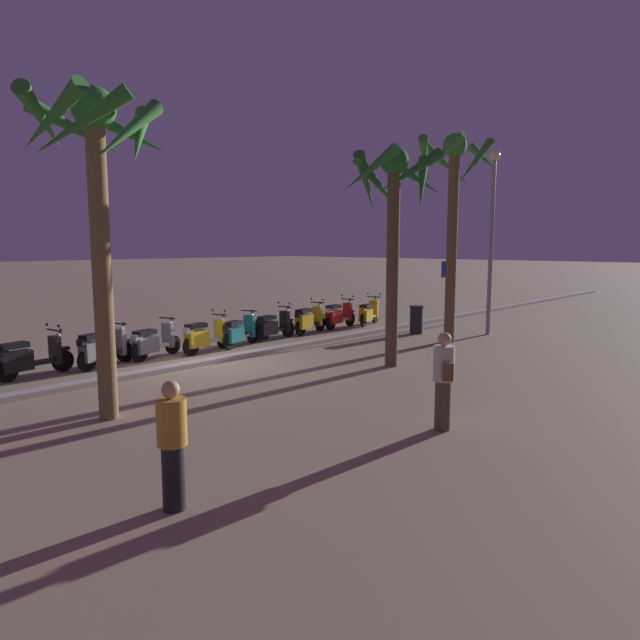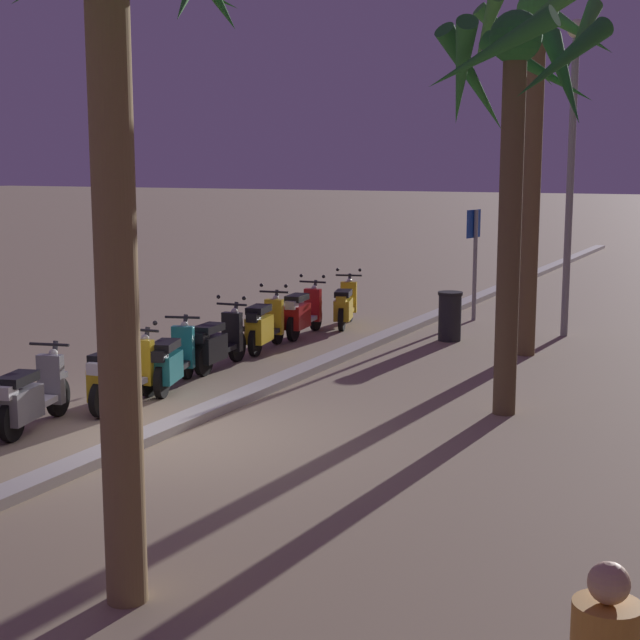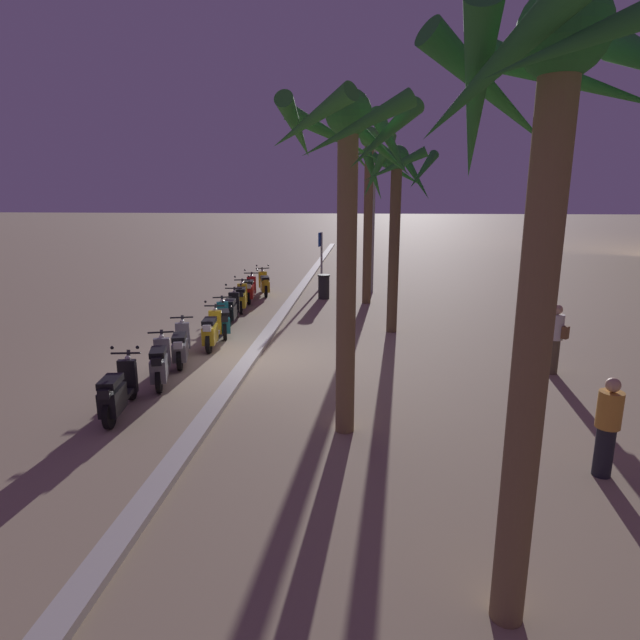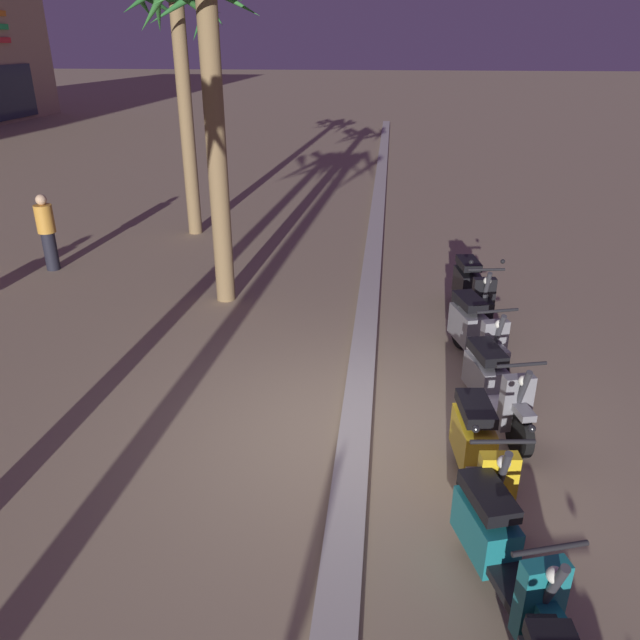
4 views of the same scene
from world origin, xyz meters
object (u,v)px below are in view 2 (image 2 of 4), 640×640
Objects in this scene: scooter_teal_tail_end at (172,361)px; litter_bin at (450,316)px; scooter_grey_lead_nearest at (30,397)px; palm_tree_mid_walkway at (513,112)px; street_lamp at (572,144)px; palm_tree_by_mall_entrance at (535,85)px; scooter_black_mid_centre at (217,344)px; crossing_sign at (474,251)px; scooter_red_mid_rear at (302,313)px; scooter_yellow_last_in_row at (345,306)px; palm_tree_far_corner at (108,36)px; scooter_yellow_far_back at (264,326)px; scooter_yellow_gap_after_mid at (121,377)px.

scooter_teal_tail_end is 6.25m from litter_bin.
palm_tree_mid_walkway is (-3.52, 5.20, 3.61)m from scooter_grey_lead_nearest.
palm_tree_by_mall_entrance is at bearing -5.16° from street_lamp.
scooter_grey_lead_nearest is 0.28× the size of street_lamp.
scooter_black_mid_centre is at bearing -37.90° from street_lamp.
scooter_grey_lead_nearest is (2.65, -0.33, 0.00)m from scooter_teal_tail_end.
crossing_sign is at bearing -148.50° from palm_tree_by_mall_entrance.
palm_tree_mid_walkway is (3.97, 5.18, 3.58)m from scooter_red_mid_rear.
palm_tree_by_mall_entrance is at bearing -169.50° from palm_tree_mid_walkway.
palm_tree_mid_walkway is (0.64, 5.03, 3.61)m from scooter_black_mid_centre.
litter_bin is (-4.24, 2.59, 0.04)m from scooter_black_mid_centre.
scooter_black_mid_centre reaches higher than litter_bin.
scooter_yellow_last_in_row reaches higher than litter_bin.
palm_tree_far_corner is at bearing 32.31° from scooter_teal_tail_end.
scooter_teal_tail_end is 0.32× the size of palm_tree_mid_walkway.
scooter_yellow_last_in_row is 3.13m from crossing_sign.
scooter_teal_tail_end is 6.13m from palm_tree_mid_walkway.
crossing_sign is at bearing -159.51° from palm_tree_mid_walkway.
crossing_sign is at bearing 133.53° from scooter_yellow_last_in_row.
palm_tree_far_corner is 12.43m from litter_bin.
litter_bin is at bearing -113.44° from palm_tree_by_mall_entrance.
scooter_red_mid_rear is 1.04× the size of scooter_teal_tail_end.
scooter_grey_lead_nearest is 1.81× the size of litter_bin.
litter_bin is (-5.76, 2.43, 0.04)m from scooter_teal_tail_end.
scooter_red_mid_rear is 12.20m from palm_tree_far_corner.
palm_tree_far_corner reaches higher than scooter_teal_tail_end.
scooter_yellow_last_in_row is 2.52m from litter_bin.
crossing_sign is at bearing -115.44° from street_lamp.
scooter_yellow_far_back is 0.31× the size of palm_tree_far_corner.
street_lamp is (-9.90, 4.63, 3.31)m from scooter_grey_lead_nearest.
palm_tree_far_corner reaches higher than litter_bin.
street_lamp is (-8.50, 4.28, 3.29)m from scooter_yellow_gap_after_mid.
scooter_yellow_gap_after_mid is at bearing 3.38° from scooter_yellow_far_back.
palm_tree_far_corner is 0.92× the size of street_lamp.
scooter_yellow_last_in_row is 8.93m from scooter_grey_lead_nearest.
scooter_yellow_gap_after_mid is 0.33× the size of palm_tree_mid_walkway.
scooter_grey_lead_nearest is at bearing -1.83° from scooter_yellow_last_in_row.
scooter_grey_lead_nearest is 8.84m from litter_bin.
litter_bin is (-8.40, 2.75, 0.04)m from scooter_grey_lead_nearest.
scooter_yellow_gap_after_mid is (2.77, 0.18, 0.02)m from scooter_black_mid_centre.
scooter_yellow_far_back is (1.62, 0.06, -0.00)m from scooter_red_mid_rear.
street_lamp is at bearing 153.27° from scooter_yellow_gap_after_mid.
palm_tree_by_mall_entrance is (-7.68, 4.42, 4.27)m from scooter_grey_lead_nearest.
street_lamp is (1.05, 2.21, 2.25)m from crossing_sign.
palm_tree_mid_walkway reaches higher than scooter_red_mid_rear.
palm_tree_far_corner is at bearing 17.35° from scooter_yellow_last_in_row.
scooter_yellow_far_back is 4.48m from scooter_yellow_gap_after_mid.
scooter_yellow_far_back reaches higher than scooter_teal_tail_end.
scooter_red_mid_rear is 7.44m from palm_tree_mid_walkway.
scooter_teal_tail_end is 0.97× the size of scooter_yellow_gap_after_mid.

